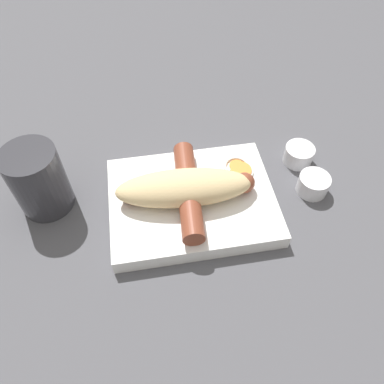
{
  "coord_description": "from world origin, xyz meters",
  "views": [
    {
      "loc": [
        -0.05,
        -0.33,
        0.46
      ],
      "look_at": [
        0.0,
        0.0,
        0.04
      ],
      "focal_mm": 35.0,
      "sensor_mm": 36.0,
      "label": 1
    }
  ],
  "objects": [
    {
      "name": "ground_plane",
      "position": [
        0.0,
        0.0,
        0.0
      ],
      "size": [
        3.0,
        3.0,
        0.0
      ],
      "primitive_type": "plane",
      "color": "#4C4C51"
    },
    {
      "name": "pickled_veggies",
      "position": [
        0.08,
        0.04,
        0.03
      ],
      "size": [
        0.05,
        0.05,
        0.0
      ],
      "color": "orange",
      "rests_on": "food_tray"
    },
    {
      "name": "condiment_cup_near",
      "position": [
        0.19,
        0.0,
        0.01
      ],
      "size": [
        0.05,
        0.05,
        0.03
      ],
      "color": "white",
      "rests_on": "ground_plane"
    },
    {
      "name": "food_tray",
      "position": [
        0.0,
        0.0,
        0.01
      ],
      "size": [
        0.24,
        0.18,
        0.03
      ],
      "color": "white",
      "rests_on": "ground_plane"
    },
    {
      "name": "bread_roll",
      "position": [
        -0.01,
        -0.0,
        0.05
      ],
      "size": [
        0.2,
        0.07,
        0.04
      ],
      "color": "#DBBC84",
      "rests_on": "food_tray"
    },
    {
      "name": "sausage",
      "position": [
        -0.01,
        0.0,
        0.04
      ],
      "size": [
        0.2,
        0.17,
        0.03
      ],
      "color": "brown",
      "rests_on": "food_tray"
    },
    {
      "name": "drink_glass",
      "position": [
        -0.21,
        0.04,
        0.05
      ],
      "size": [
        0.08,
        0.08,
        0.1
      ],
      "color": "#333338",
      "rests_on": "ground_plane"
    },
    {
      "name": "condiment_cup_far",
      "position": [
        0.19,
        0.06,
        0.01
      ],
      "size": [
        0.05,
        0.05,
        0.03
      ],
      "color": "white",
      "rests_on": "ground_plane"
    }
  ]
}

